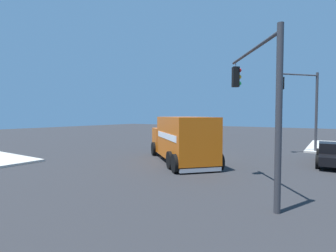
# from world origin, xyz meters

# --- Properties ---
(ground_plane) EXTENTS (100.00, 100.00, 0.00)m
(ground_plane) POSITION_xyz_m (0.00, 0.00, 0.00)
(ground_plane) COLOR #2B2B2D
(delivery_truck) EXTENTS (7.27, 6.95, 2.93)m
(delivery_truck) POSITION_xyz_m (-0.70, 2.08, 1.52)
(delivery_truck) COLOR orange
(delivery_truck) RESTS_ON ground
(traffic_light_primary) EXTENTS (2.62, 2.95, 6.34)m
(traffic_light_primary) POSITION_xyz_m (-6.94, -6.70, 4.26)
(traffic_light_primary) COLOR #38383D
(traffic_light_primary) RESTS_ON sidewalk_corner_near
(traffic_light_secondary) EXTENTS (2.91, 3.95, 5.84)m
(traffic_light_secondary) POSITION_xyz_m (-6.62, 6.52, 3.88)
(traffic_light_secondary) COLOR #38383D
(traffic_light_secondary) RESTS_ON ground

